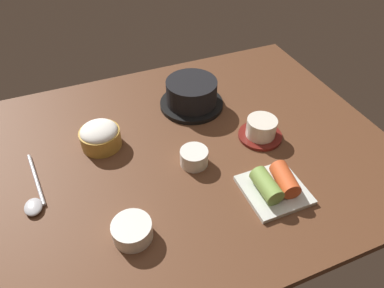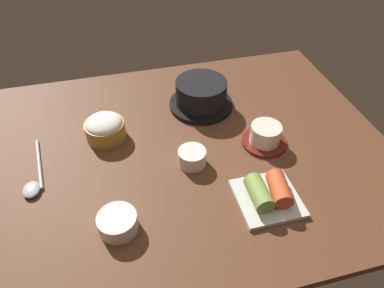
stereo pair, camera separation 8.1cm
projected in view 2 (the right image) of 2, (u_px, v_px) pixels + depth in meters
dining_table at (182, 152)px, 85.13cm from camera, size 100.00×76.00×2.00cm
stone_pot at (201, 94)px, 94.61cm from camera, size 17.31×17.31×7.72cm
rice_bowl at (105, 128)px, 85.62cm from camera, size 9.64×9.64×6.05cm
tea_cup_with_saucer at (265, 136)px, 84.33cm from camera, size 10.83×10.83×5.34cm
banchan_cup_center at (192, 157)px, 79.60cm from camera, size 6.40×6.40×3.83cm
kimchi_plate at (268, 194)px, 71.89cm from camera, size 12.72×12.72×4.92cm
side_bowl_near at (118, 222)px, 66.81cm from camera, size 7.63×7.63×3.64cm
spoon at (34, 180)px, 76.32cm from camera, size 4.19×18.55×1.35cm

